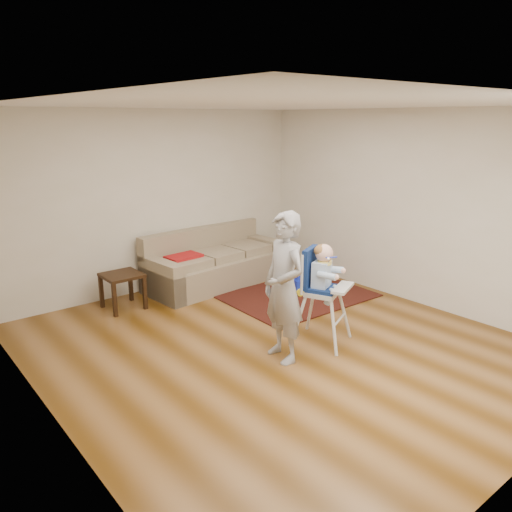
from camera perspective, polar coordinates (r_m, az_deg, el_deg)
ground at (r=5.92m, az=2.49°, el=-10.18°), size 5.50×5.50×0.00m
room_envelope at (r=5.78m, az=-0.79°, el=8.65°), size 5.04×5.52×2.72m
sofa at (r=7.89m, az=-4.61°, el=-0.19°), size 2.33×1.11×0.87m
side_table at (r=7.16m, az=-14.97°, el=-3.89°), size 0.50×0.50×0.50m
area_rug at (r=7.48m, az=4.77°, el=-4.54°), size 2.09×1.59×0.02m
ride_on_toy at (r=7.56m, az=5.79°, el=-2.42°), size 0.50×0.43×0.46m
toy_ball at (r=6.91m, az=3.35°, el=-5.54°), size 0.14×0.14×0.14m
high_chair at (r=5.84m, az=7.60°, el=-4.52°), size 0.74×0.74×1.20m
adult at (r=5.33m, az=3.22°, el=-3.63°), size 0.47×0.65×1.64m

